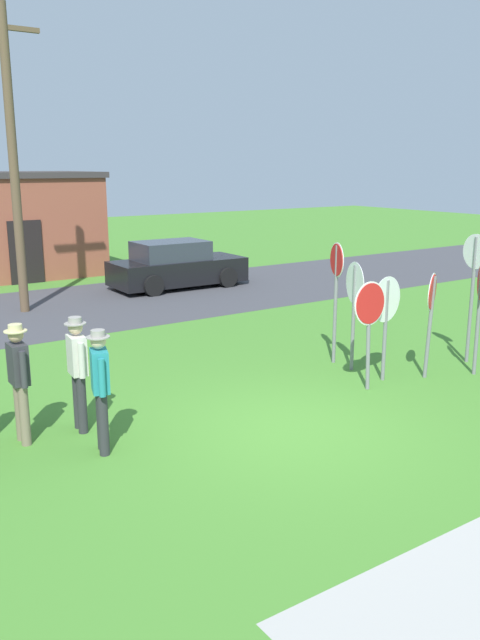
# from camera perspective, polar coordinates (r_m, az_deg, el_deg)

# --- Properties ---
(ground_plane) EXTENTS (80.00, 80.00, 0.00)m
(ground_plane) POSITION_cam_1_polar(r_m,az_deg,el_deg) (9.88, 4.30, -9.58)
(ground_plane) COLOR #47842D
(street_asphalt) EXTENTS (60.00, 6.40, 0.01)m
(street_asphalt) POSITION_cam_1_polar(r_m,az_deg,el_deg) (18.50, -15.53, 0.93)
(street_asphalt) COLOR #424247
(street_asphalt) RESTS_ON ground
(building_background) EXTENTS (6.09, 4.36, 3.64)m
(building_background) POSITION_cam_1_polar(r_m,az_deg,el_deg) (24.66, -19.84, 7.94)
(building_background) COLOR brown
(building_background) RESTS_ON ground
(utility_pole) EXTENTS (1.80, 0.24, 7.77)m
(utility_pole) POSITION_cam_1_polar(r_m,az_deg,el_deg) (18.11, -19.35, 13.38)
(utility_pole) COLOR brown
(utility_pole) RESTS_ON ground
(parked_car_on_street) EXTENTS (4.32, 2.06, 1.51)m
(parked_car_on_street) POSITION_cam_1_polar(r_m,az_deg,el_deg) (21.05, -5.63, 4.73)
(parked_car_on_street) COLOR black
(parked_car_on_street) RESTS_ON ground
(stop_sign_center_cluster) EXTENTS (0.77, 0.14, 1.93)m
(stop_sign_center_cluster) POSITION_cam_1_polar(r_m,az_deg,el_deg) (11.41, 11.32, 0.28)
(stop_sign_center_cluster) COLOR slate
(stop_sign_center_cluster) RESTS_ON ground
(stop_sign_rear_left) EXTENTS (0.82, 0.15, 1.93)m
(stop_sign_rear_left) POSITION_cam_1_polar(r_m,az_deg,el_deg) (11.96, 12.73, 0.83)
(stop_sign_rear_left) COLOR slate
(stop_sign_rear_left) RESTS_ON ground
(stop_sign_far_back) EXTENTS (0.15, 0.67, 2.57)m
(stop_sign_far_back) POSITION_cam_1_polar(r_m,az_deg,el_deg) (13.49, 19.87, 3.57)
(stop_sign_far_back) COLOR slate
(stop_sign_far_back) RESTS_ON ground
(stop_sign_tallest) EXTENTS (0.62, 0.36, 1.98)m
(stop_sign_tallest) POSITION_cam_1_polar(r_m,az_deg,el_deg) (12.29, 16.47, 1.03)
(stop_sign_tallest) COLOR slate
(stop_sign_tallest) RESTS_ON ground
(stop_sign_leaning_right) EXTENTS (0.49, 0.50, 2.11)m
(stop_sign_leaning_right) POSITION_cam_1_polar(r_m,az_deg,el_deg) (12.76, 20.34, 1.61)
(stop_sign_leaning_right) COLOR slate
(stop_sign_leaning_right) RESTS_ON ground
(stop_sign_nearest) EXTENTS (0.30, 0.77, 2.11)m
(stop_sign_nearest) POSITION_cam_1_polar(r_m,az_deg,el_deg) (12.43, 10.04, 2.03)
(stop_sign_nearest) COLOR slate
(stop_sign_nearest) RESTS_ON ground
(stop_sign_rear_right) EXTENTS (0.25, 0.63, 2.41)m
(stop_sign_rear_right) POSITION_cam_1_polar(r_m,az_deg,el_deg) (12.81, 8.45, 3.25)
(stop_sign_rear_right) COLOR slate
(stop_sign_rear_right) RESTS_ON ground
(person_in_dark_shirt) EXTENTS (0.32, 0.57, 1.74)m
(person_in_dark_shirt) POSITION_cam_1_polar(r_m,az_deg,el_deg) (9.79, -14.09, -4.05)
(person_in_dark_shirt) COLOR #2D2D33
(person_in_dark_shirt) RESTS_ON ground
(person_on_left) EXTENTS (0.32, 0.57, 1.74)m
(person_on_left) POSITION_cam_1_polar(r_m,az_deg,el_deg) (9.59, -18.87, -4.74)
(person_on_left) COLOR #7A6B56
(person_on_left) RESTS_ON ground
(person_in_blue) EXTENTS (0.32, 0.55, 1.74)m
(person_in_blue) POSITION_cam_1_polar(r_m,az_deg,el_deg) (8.98, -12.18, -5.53)
(person_in_blue) COLOR #2D2D33
(person_in_blue) RESTS_ON ground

